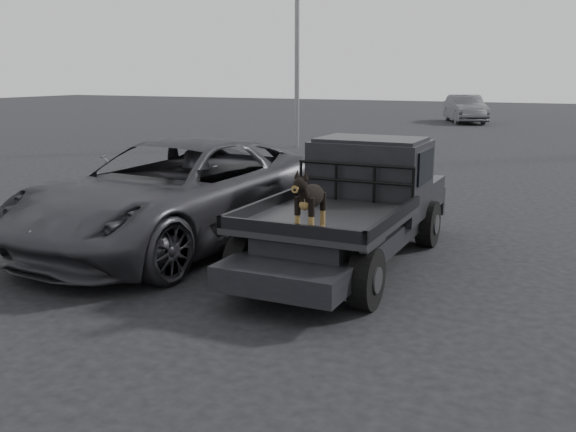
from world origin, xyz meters
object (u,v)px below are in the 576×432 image
at_px(flatbed_ute, 349,234).
at_px(distant_car_a, 465,109).
at_px(dog, 310,201).
at_px(parked_suv, 176,193).

xyz_separation_m(flatbed_ute, distant_car_a, (-3.54, 29.55, 0.33)).
bearing_deg(distant_car_a, flatbed_ute, -105.53).
bearing_deg(dog, distant_car_a, 96.70).
distance_m(parked_suv, distant_car_a, 29.67).
xyz_separation_m(parked_suv, distant_car_a, (-0.55, 29.66, -0.07)).
relative_size(flatbed_ute, distant_car_a, 1.13).
bearing_deg(dog, flatbed_ute, 94.42).
bearing_deg(distant_car_a, parked_suv, -111.31).
bearing_deg(dog, parked_suv, 151.58).
distance_m(flatbed_ute, distant_car_a, 29.77).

